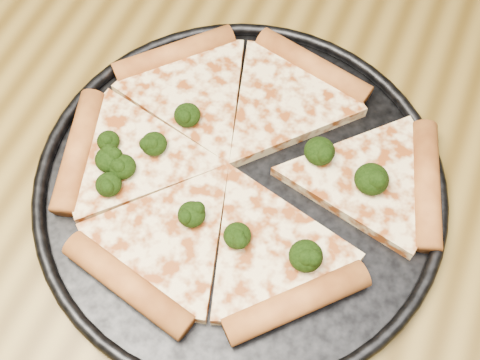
% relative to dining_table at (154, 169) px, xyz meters
% --- Properties ---
extents(ground, '(4.00, 4.00, 0.00)m').
position_rel_dining_table_xyz_m(ground, '(0.00, 0.00, -0.66)').
color(ground, brown).
rests_on(ground, ground).
extents(dining_table, '(1.20, 0.90, 0.75)m').
position_rel_dining_table_xyz_m(dining_table, '(0.00, 0.00, 0.00)').
color(dining_table, brown).
rests_on(dining_table, ground).
extents(pizza_pan, '(0.38, 0.38, 0.02)m').
position_rel_dining_table_xyz_m(pizza_pan, '(0.12, -0.03, 0.10)').
color(pizza_pan, black).
rests_on(pizza_pan, dining_table).
extents(pizza, '(0.37, 0.33, 0.02)m').
position_rel_dining_table_xyz_m(pizza, '(0.11, -0.02, 0.11)').
color(pizza, '#FFE09C').
rests_on(pizza, pizza_pan).
extents(broccoli_florets, '(0.26, 0.13, 0.02)m').
position_rel_dining_table_xyz_m(broccoli_florets, '(0.12, -0.03, 0.12)').
color(broccoli_florets, black).
rests_on(broccoli_florets, pizza).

